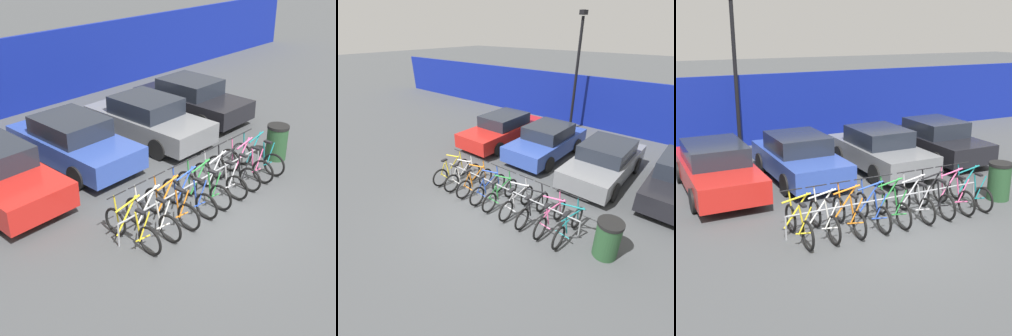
{
  "view_description": "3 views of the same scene",
  "coord_description": "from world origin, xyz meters",
  "views": [
    {
      "loc": [
        -7.73,
        -5.59,
        5.93
      ],
      "look_at": [
        -0.8,
        0.83,
        1.18
      ],
      "focal_mm": 50.0,
      "sensor_mm": 36.0,
      "label": 1
    },
    {
      "loc": [
        4.7,
        -4.73,
        5.06
      ],
      "look_at": [
        -0.18,
        1.18,
        0.94
      ],
      "focal_mm": 28.0,
      "sensor_mm": 36.0,
      "label": 2
    },
    {
      "loc": [
        -5.51,
        -8.34,
        4.52
      ],
      "look_at": [
        -0.76,
        1.3,
        1.26
      ],
      "focal_mm": 50.0,
      "sensor_mm": 36.0,
      "label": 3
    }
  ],
  "objects": [
    {
      "name": "bicycle_teal",
      "position": [
        2.53,
        0.53,
        0.38
      ],
      "size": [
        0.68,
        1.71,
        1.05
      ],
      "rotation": [
        0.0,
        0.0,
        0.03
      ],
      "color": "black",
      "rests_on": "ground"
    },
    {
      "name": "car_red",
      "position": [
        -3.16,
        4.58,
        0.69
      ],
      "size": [
        1.91,
        4.58,
        1.4
      ],
      "color": "red",
      "rests_on": "ground"
    },
    {
      "name": "car_blue",
      "position": [
        -0.67,
        4.58,
        0.69
      ],
      "size": [
        1.91,
        4.15,
        1.4
      ],
      "color": "#2D479E",
      "rests_on": "ground"
    },
    {
      "name": "bike_rack",
      "position": [
        0.15,
        0.68,
        0.5
      ],
      "size": [
        5.32,
        0.04,
        0.57
      ],
      "color": "gray",
      "rests_on": "ground"
    },
    {
      "name": "lamp_post",
      "position": [
        -1.51,
        8.5,
        3.24
      ],
      "size": [
        0.24,
        0.44,
        5.78
      ],
      "color": "black",
      "rests_on": "ground"
    },
    {
      "name": "bicycle_black",
      "position": [
        1.38,
        0.53,
        0.38
      ],
      "size": [
        0.68,
        1.71,
        1.05
      ],
      "rotation": [
        0.0,
        0.0,
        0.07
      ],
      "color": "black",
      "rests_on": "ground"
    },
    {
      "name": "bicycle_white",
      "position": [
        -1.63,
        0.53,
        0.38
      ],
      "size": [
        0.68,
        1.71,
        1.05
      ],
      "rotation": [
        0.0,
        0.0,
        0.04
      ],
      "color": "black",
      "rests_on": "ground"
    },
    {
      "name": "ground_plane",
      "position": [
        0.0,
        0.0,
        0.0
      ],
      "size": [
        120.0,
        120.0,
        0.0
      ],
      "primitive_type": "plane",
      "color": "#424447"
    },
    {
      "name": "bicycle_orange",
      "position": [
        -1.02,
        0.53,
        0.38
      ],
      "size": [
        0.68,
        1.71,
        1.05
      ],
      "rotation": [
        0.0,
        0.0,
        -0.07
      ],
      "color": "black",
      "rests_on": "ground"
    },
    {
      "name": "bicycle_yellow",
      "position": [
        -2.24,
        0.53,
        0.38
      ],
      "size": [
        0.68,
        1.71,
        1.05
      ],
      "rotation": [
        0.0,
        0.0,
        -0.02
      ],
      "color": "black",
      "rests_on": "ground"
    },
    {
      "name": "bicycle_silver",
      "position": [
        0.8,
        0.53,
        0.38
      ],
      "size": [
        0.68,
        1.71,
        1.05
      ],
      "rotation": [
        0.0,
        0.0,
        0.01
      ],
      "color": "black",
      "rests_on": "ground"
    },
    {
      "name": "bicycle_green",
      "position": [
        0.14,
        0.53,
        0.38
      ],
      "size": [
        0.68,
        1.71,
        1.05
      ],
      "rotation": [
        0.0,
        0.0,
        -0.03
      ],
      "color": "black",
      "rests_on": "ground"
    },
    {
      "name": "hoarding_wall",
      "position": [
        0.0,
        9.5,
        1.38
      ],
      "size": [
        36.0,
        0.16,
        2.76
      ],
      "primitive_type": "cube",
      "color": "navy",
      "rests_on": "ground"
    },
    {
      "name": "trash_bin",
      "position": [
        3.55,
        0.55,
        0.52
      ],
      "size": [
        0.63,
        0.63,
        1.03
      ],
      "color": "#234728",
      "rests_on": "ground"
    },
    {
      "name": "bicycle_blue",
      "position": [
        -0.4,
        0.53,
        0.38
      ],
      "size": [
        0.68,
        1.71,
        1.05
      ],
      "rotation": [
        0.0,
        0.0,
        -0.04
      ],
      "color": "black",
      "rests_on": "ground"
    },
    {
      "name": "car_grey",
      "position": [
        2.0,
        4.28,
        0.69
      ],
      "size": [
        1.91,
        4.21,
        1.4
      ],
      "color": "slate",
      "rests_on": "ground"
    },
    {
      "name": "bicycle_pink",
      "position": [
        1.98,
        0.53,
        0.38
      ],
      "size": [
        0.68,
        1.71,
        1.05
      ],
      "rotation": [
        0.0,
        0.0,
        -0.04
      ],
      "color": "black",
      "rests_on": "ground"
    }
  ]
}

